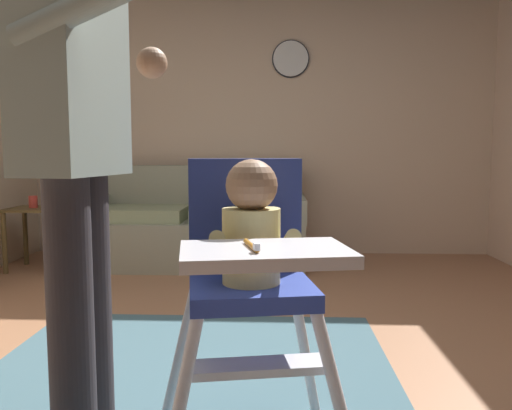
{
  "coord_description": "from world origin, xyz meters",
  "views": [
    {
      "loc": [
        0.18,
        -2.16,
        0.97
      ],
      "look_at": [
        0.1,
        -0.42,
        0.79
      ],
      "focal_mm": 35.3,
      "sensor_mm": 36.0,
      "label": 1
    }
  ],
  "objects_px": {
    "high_chair": "(250,256)",
    "wall_clock": "(291,59)",
    "adult_standing": "(77,157)",
    "sippy_cup": "(33,202)",
    "couch": "(193,226)",
    "side_table": "(34,224)"
  },
  "relations": [
    {
      "from": "high_chair",
      "to": "adult_standing",
      "type": "bearing_deg",
      "value": -107.13
    },
    {
      "from": "adult_standing",
      "to": "sippy_cup",
      "type": "height_order",
      "value": "adult_standing"
    },
    {
      "from": "side_table",
      "to": "sippy_cup",
      "type": "distance_m",
      "value": 0.19
    },
    {
      "from": "couch",
      "to": "wall_clock",
      "type": "height_order",
      "value": "wall_clock"
    },
    {
      "from": "couch",
      "to": "wall_clock",
      "type": "distance_m",
      "value": 1.82
    },
    {
      "from": "adult_standing",
      "to": "wall_clock",
      "type": "bearing_deg",
      "value": 84.78
    },
    {
      "from": "couch",
      "to": "side_table",
      "type": "height_order",
      "value": "couch"
    },
    {
      "from": "couch",
      "to": "adult_standing",
      "type": "height_order",
      "value": "adult_standing"
    },
    {
      "from": "high_chair",
      "to": "sippy_cup",
      "type": "distance_m",
      "value": 3.27
    },
    {
      "from": "couch",
      "to": "adult_standing",
      "type": "distance_m",
      "value": 2.92
    },
    {
      "from": "high_chair",
      "to": "adult_standing",
      "type": "xyz_separation_m",
      "value": [
        -0.54,
        0.07,
        0.29
      ]
    },
    {
      "from": "high_chair",
      "to": "wall_clock",
      "type": "height_order",
      "value": "wall_clock"
    },
    {
      "from": "couch",
      "to": "sippy_cup",
      "type": "relative_size",
      "value": 19.71
    },
    {
      "from": "side_table",
      "to": "wall_clock",
      "type": "relative_size",
      "value": 1.47
    },
    {
      "from": "sippy_cup",
      "to": "couch",
      "type": "bearing_deg",
      "value": 13.37
    },
    {
      "from": "adult_standing",
      "to": "wall_clock",
      "type": "height_order",
      "value": "wall_clock"
    },
    {
      "from": "couch",
      "to": "sippy_cup",
      "type": "xyz_separation_m",
      "value": [
        -1.29,
        -0.31,
        0.24
      ]
    },
    {
      "from": "adult_standing",
      "to": "side_table",
      "type": "bearing_deg",
      "value": 126.31
    },
    {
      "from": "couch",
      "to": "adult_standing",
      "type": "bearing_deg",
      "value": 2.55
    },
    {
      "from": "adult_standing",
      "to": "sippy_cup",
      "type": "xyz_separation_m",
      "value": [
        -1.42,
        2.55,
        -0.39
      ]
    },
    {
      "from": "sippy_cup",
      "to": "adult_standing",
      "type": "bearing_deg",
      "value": -60.92
    },
    {
      "from": "high_chair",
      "to": "adult_standing",
      "type": "distance_m",
      "value": 0.62
    }
  ]
}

